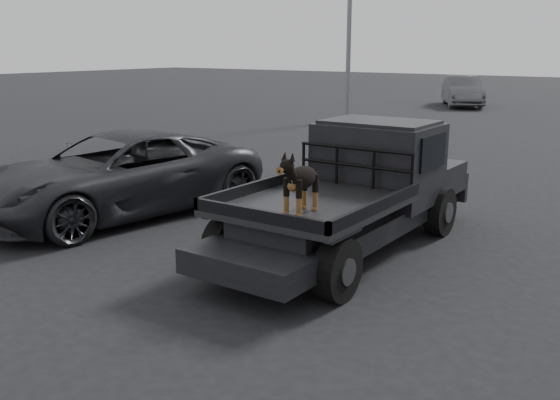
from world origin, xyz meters
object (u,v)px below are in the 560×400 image
Objects in this scene: flatbed_ute at (347,219)px; parked_suv at (118,174)px; dog at (301,183)px; distant_car_a at (462,91)px.

parked_suv is at bearing -172.76° from flatbed_ute.
dog is 0.14× the size of parked_suv.
flatbed_ute is at bearing 16.91° from parked_suv.
dog is 25.42m from distant_car_a.
flatbed_ute is 7.30× the size of dog.
parked_suv is (-4.25, -0.54, 0.26)m from flatbed_ute.
distant_car_a is at bearing 105.35° from flatbed_ute.
dog is at bearing -2.43° from parked_suv.
flatbed_ute is at bearing -101.80° from distant_car_a.
dog is at bearing -83.19° from flatbed_ute.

